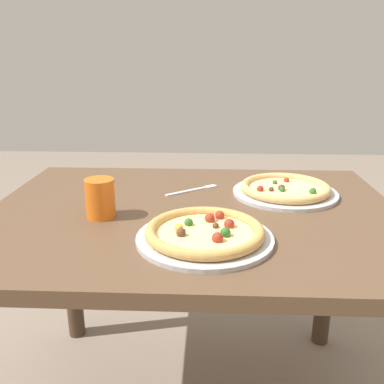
{
  "coord_description": "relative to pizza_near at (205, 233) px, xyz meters",
  "views": [
    {
      "loc": [
        0.05,
        -1.17,
        1.19
      ],
      "look_at": [
        -0.01,
        0.08,
        0.78
      ],
      "focal_mm": 39.05,
      "sensor_mm": 36.0,
      "label": 1
    }
  ],
  "objects": [
    {
      "name": "pizza_far",
      "position": [
        0.26,
        0.37,
        -0.0
      ],
      "size": [
        0.34,
        0.34,
        0.04
      ],
      "color": "#B7B7BC",
      "rests_on": "dining_table"
    },
    {
      "name": "fork",
      "position": [
        -0.04,
        0.4,
        -0.02
      ],
      "size": [
        0.17,
        0.13,
        0.0
      ],
      "color": "silver",
      "rests_on": "dining_table"
    },
    {
      "name": "dining_table",
      "position": [
        -0.04,
        0.21,
        -0.13
      ],
      "size": [
        1.23,
        0.93,
        0.75
      ],
      "color": "brown",
      "rests_on": "ground"
    },
    {
      "name": "drink_cup_colored",
      "position": [
        -0.3,
        0.15,
        0.04
      ],
      "size": [
        0.08,
        0.08,
        0.11
      ],
      "color": "orange",
      "rests_on": "dining_table"
    },
    {
      "name": "pizza_near",
      "position": [
        0.0,
        0.0,
        0.0
      ],
      "size": [
        0.34,
        0.34,
        0.04
      ],
      "color": "#B7B7BC",
      "rests_on": "dining_table"
    }
  ]
}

